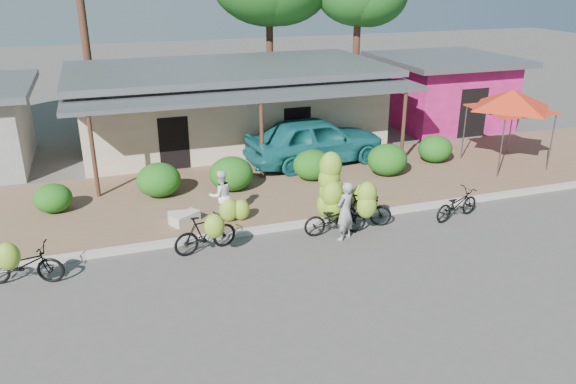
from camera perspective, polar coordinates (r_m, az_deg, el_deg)
name	(u,v)px	position (r m, az deg, el deg)	size (l,w,h in m)	color
ground	(328,257)	(14.91, 4.06, -6.58)	(100.00, 100.00, 0.00)	#4D4A47
sidewalk	(272,189)	(19.16, -1.68, 0.27)	(60.00, 6.00, 0.12)	brown
curb	(302,224)	(16.54, 1.40, -3.27)	(60.00, 0.25, 0.15)	#A8A399
shop_main	(230,105)	(24.17, -5.94, 8.81)	(13.00, 8.50, 3.35)	beige
shop_pink	(443,90)	(28.41, 15.44, 9.98)	(6.00, 6.00, 3.25)	#DA2187
hedge_0	(53,198)	(18.52, -22.78, -0.59)	(1.14, 1.03, 0.89)	#135112
hedge_1	(159,180)	(18.72, -13.00, 1.20)	(1.43, 1.29, 1.12)	#135112
hedge_2	(231,174)	(18.85, -5.78, 1.86)	(1.47, 1.32, 1.15)	#135112
hedge_3	(312,165)	(19.75, 2.48, 2.77)	(1.38, 1.24, 1.07)	#135112
hedge_4	(387,160)	(20.50, 10.06, 3.25)	(1.46, 1.31, 1.14)	#135112
hedge_5	(435,149)	(22.34, 14.72, 4.27)	(1.33, 1.20, 1.04)	#135112
red_canopy	(512,100)	(22.41, 21.79, 8.72)	(3.50, 3.50, 2.86)	#59595E
bike_far_left	(21,263)	(14.80, -25.48, -6.57)	(2.03, 1.42, 1.40)	black
bike_left	(207,232)	(14.97, -8.28, -4.08)	(1.83, 1.29, 1.33)	black
bike_center	(332,200)	(16.03, 4.54, -0.86)	(1.88, 1.26, 2.29)	black
bike_right	(365,207)	(16.28, 7.80, -1.51)	(1.71, 1.36, 1.62)	black
bike_far_right	(457,204)	(17.66, 16.77, -1.21)	(1.84, 1.05, 0.91)	black
loose_banana_a	(241,210)	(16.63, -4.79, -1.81)	(0.51, 0.44, 0.64)	#70A82A
loose_banana_b	(229,210)	(16.57, -6.02, -1.82)	(0.57, 0.48, 0.71)	#70A82A
loose_banana_c	(361,194)	(17.84, 7.40, -0.23)	(0.52, 0.44, 0.65)	#70A82A
sack_near	(185,218)	(16.71, -10.39, -2.62)	(0.85, 0.40, 0.30)	beige
sack_far	(181,217)	(16.86, -10.83, -2.47)	(0.75, 0.38, 0.28)	beige
vendor	(345,211)	(15.54, 5.82, -1.95)	(0.62, 0.41, 1.69)	gray
bystander	(221,195)	(16.55, -6.81, -0.34)	(0.74, 0.58, 1.53)	silver
teal_van	(315,140)	(21.38, 2.79, 5.29)	(2.15, 5.34, 1.82)	#166066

